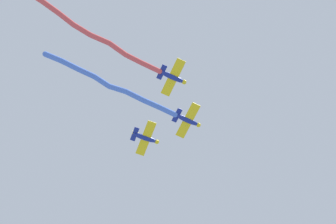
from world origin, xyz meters
TOP-DOWN VIEW (x-y plane):
  - airplane_lead at (-5.73, 3.41)m, footprint 5.00×6.39m
  - smoke_trail_lead at (-17.88, -3.41)m, footprint 21.09×12.20m
  - airplane_left_wing at (-12.98, 6.23)m, footprint 5.05×6.52m
  - airplane_right_wing at (-7.77, -4.11)m, footprint 5.01×6.41m
  - smoke_trail_right_wing at (-22.06, -13.98)m, footprint 24.36×19.43m

SIDE VIEW (x-z plane):
  - smoke_trail_right_wing at x=-22.06m, z-range 75.38..77.86m
  - airplane_lead at x=-5.73m, z-range 76.57..78.20m
  - airplane_left_wing at x=-12.98m, z-range 76.57..78.20m
  - smoke_trail_lead at x=-17.88m, z-range 76.70..78.60m
  - airplane_right_wing at x=-7.77m, z-range 76.87..78.50m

